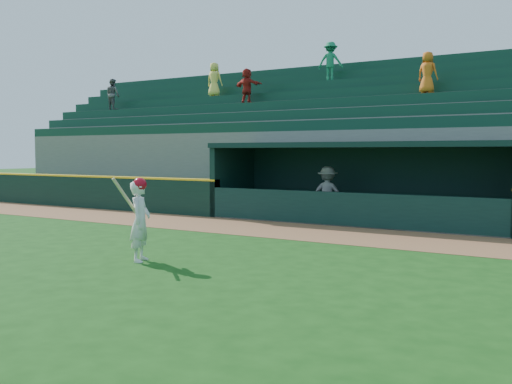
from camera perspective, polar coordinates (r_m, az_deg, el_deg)
ground at (r=11.16m, az=-4.29°, el=-7.17°), size 120.00×120.00×0.00m
warning_track at (r=15.36m, az=6.41°, el=-4.09°), size 40.00×3.00×0.01m
field_wall_left at (r=24.25m, az=-19.05°, el=0.09°), size 15.50×0.30×1.20m
wall_stripe_left at (r=24.22m, az=-19.09°, el=1.58°), size 15.50×0.32×0.06m
dugout_player_inside at (r=18.26m, az=7.17°, el=-0.13°), size 1.22×0.87×1.71m
dugout at (r=18.09m, az=10.57°, el=1.39°), size 9.40×2.80×2.46m
stands at (r=22.41m, az=14.70°, el=4.46°), size 34.50×6.25×7.54m
batter_at_plate at (r=11.48m, az=-11.52°, el=-2.67°), size 0.63×0.79×1.68m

